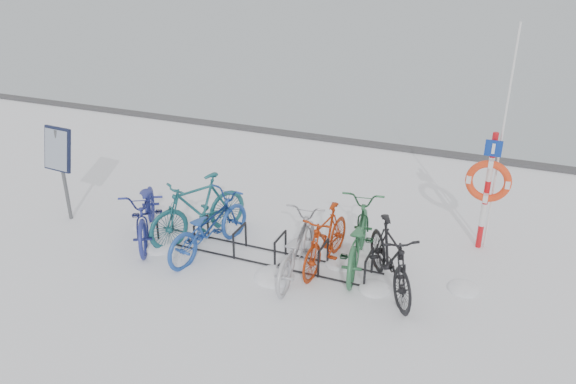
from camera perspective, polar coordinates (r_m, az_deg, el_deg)
ground at (r=9.19m, az=-2.86°, el=-6.55°), size 900.00×900.00×0.00m
quay_edge at (r=14.24m, az=7.26°, el=4.99°), size 400.00×0.25×0.10m
bike_rack at (r=9.10m, az=-2.88°, el=-5.58°), size 4.00×0.48×0.46m
info_board at (r=10.63m, az=-22.27°, el=3.53°), size 0.60×0.28×1.76m
lifebuoy_station at (r=9.40m, az=19.71°, el=1.06°), size 0.70×0.22×3.65m
bike_0 at (r=9.84m, az=-14.18°, el=-1.70°), size 1.59×2.07×1.04m
bike_1 at (r=9.63m, az=-9.11°, el=-1.50°), size 1.35×1.93×1.14m
bike_2 at (r=9.19m, az=-8.10°, el=-3.24°), size 1.03×1.98×0.99m
bike_3 at (r=8.53m, az=0.82°, el=-5.44°), size 0.76×1.85×0.95m
bike_4 at (r=8.76m, az=3.87°, el=-4.54°), size 0.61×1.68×0.99m
bike_5 at (r=8.82m, az=7.07°, el=-4.31°), size 0.95×2.03×1.02m
bike_6 at (r=8.27m, az=10.36°, el=-6.42°), size 1.37×1.79×1.07m
snow_drifts at (r=9.03m, az=-0.53°, el=-7.12°), size 5.97×1.76×0.22m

